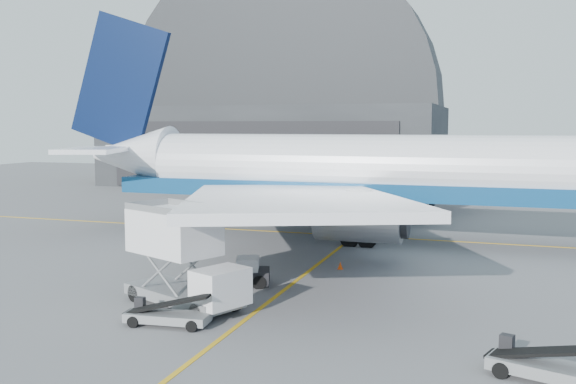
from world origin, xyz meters
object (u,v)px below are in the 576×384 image
(airliner, at_px, (368,172))
(pushback_tug, at_px, (240,274))
(belt_loader_b, at_px, (551,367))
(belt_loader_a, at_px, (167,315))
(catering_truck, at_px, (182,258))

(airliner, height_order, pushback_tug, airliner)
(airliner, relative_size, belt_loader_b, 11.58)
(belt_loader_a, bearing_deg, belt_loader_b, -10.92)
(airliner, xyz_separation_m, belt_loader_b, (12.04, -26.79, -4.93))
(pushback_tug, relative_size, belt_loader_a, 0.95)
(belt_loader_a, relative_size, belt_loader_b, 0.88)
(airliner, xyz_separation_m, belt_loader_a, (-4.37, -25.27, -4.99))
(airliner, distance_m, belt_loader_b, 29.79)
(belt_loader_a, xyz_separation_m, belt_loader_b, (16.42, -1.52, 0.07))
(catering_truck, height_order, pushback_tug, catering_truck)
(pushback_tug, distance_m, belt_loader_a, 8.09)
(catering_truck, xyz_separation_m, pushback_tug, (1.14, 4.97, -1.86))
(airliner, relative_size, belt_loader_a, 13.17)
(airliner, height_order, catering_truck, airliner)
(airliner, relative_size, catering_truck, 7.36)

